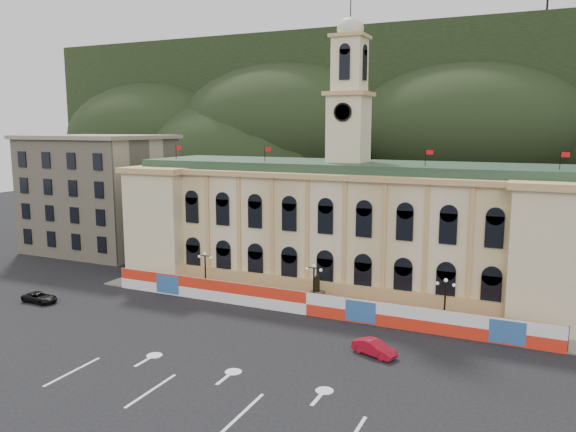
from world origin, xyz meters
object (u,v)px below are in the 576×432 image
at_px(statue, 317,297).
at_px(black_suv, 40,297).
at_px(lamp_center, 314,282).
at_px(red_sedan, 374,348).

height_order(statue, black_suv, statue).
bearing_deg(statue, black_suv, -158.23).
bearing_deg(lamp_center, statue, 90.00).
distance_m(lamp_center, red_sedan, 13.62).
xyz_separation_m(statue, lamp_center, (0.00, -1.00, 1.89)).
distance_m(statue, red_sedan, 14.13).
distance_m(red_sedan, black_suv, 39.03).
bearing_deg(black_suv, statue, -68.01).
relative_size(red_sedan, black_suv, 1.01).
bearing_deg(statue, red_sedan, -47.39).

